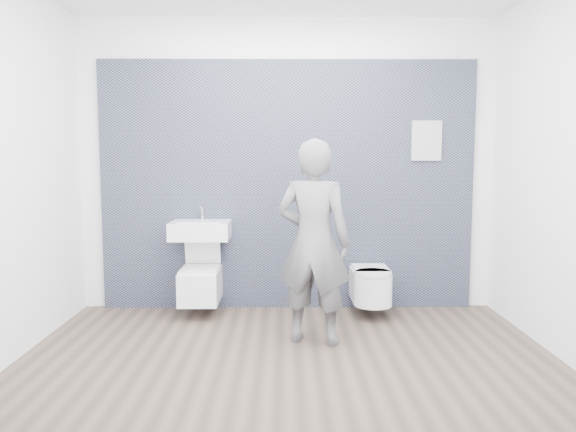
{
  "coord_description": "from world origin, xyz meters",
  "views": [
    {
      "loc": [
        -0.04,
        -3.97,
        1.49
      ],
      "look_at": [
        0.0,
        0.6,
        1.0
      ],
      "focal_mm": 35.0,
      "sensor_mm": 36.0,
      "label": 1
    }
  ],
  "objects_px": {
    "washbasin": "(200,230)",
    "toilet_rounded": "(371,286)",
    "toilet_square": "(201,283)",
    "visitor": "(314,242)"
  },
  "relations": [
    {
      "from": "washbasin",
      "to": "toilet_rounded",
      "type": "bearing_deg",
      "value": -3.25
    },
    {
      "from": "toilet_square",
      "to": "toilet_rounded",
      "type": "bearing_deg",
      "value": -1.55
    },
    {
      "from": "toilet_square",
      "to": "toilet_rounded",
      "type": "relative_size",
      "value": 1.18
    },
    {
      "from": "washbasin",
      "to": "toilet_rounded",
      "type": "xyz_separation_m",
      "value": [
        1.59,
        -0.09,
        -0.51
      ]
    },
    {
      "from": "toilet_square",
      "to": "washbasin",
      "type": "bearing_deg",
      "value": 90.0
    },
    {
      "from": "toilet_rounded",
      "to": "visitor",
      "type": "relative_size",
      "value": 0.36
    },
    {
      "from": "toilet_square",
      "to": "visitor",
      "type": "distance_m",
      "value": 1.38
    },
    {
      "from": "toilet_rounded",
      "to": "visitor",
      "type": "xyz_separation_m",
      "value": [
        -0.58,
        -0.73,
        0.52
      ]
    },
    {
      "from": "washbasin",
      "to": "toilet_square",
      "type": "xyz_separation_m",
      "value": [
        0.0,
        -0.05,
        -0.5
      ]
    },
    {
      "from": "washbasin",
      "to": "toilet_rounded",
      "type": "distance_m",
      "value": 1.68
    }
  ]
}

